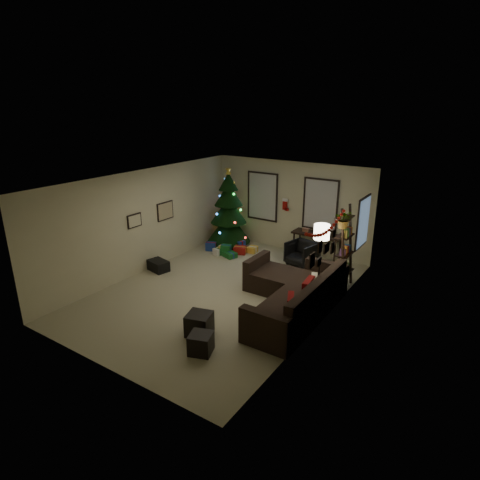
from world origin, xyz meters
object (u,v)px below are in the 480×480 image
Objects in this scene: desk at (317,236)px; desk_chair at (301,253)px; sofa at (294,296)px; christmas_tree at (229,213)px; bookshelf at (346,249)px.

desk is 2.12× the size of desk_chair.
christmas_tree is at bearing 143.19° from sofa.
desk is 0.70× the size of bookshelf.
bookshelf is (1.46, -0.70, 0.64)m from desk_chair.
christmas_tree is 0.81× the size of sofa.
sofa is at bearing -36.81° from christmas_tree.
sofa is at bearing -75.65° from desk.
desk is 1.89m from bookshelf.
christmas_tree is 2.73m from desk_chair.
bookshelf reaches higher than desk.
christmas_tree is 4.53m from sofa.
bookshelf is at bearing -13.09° from christmas_tree.
sofa is 4.65× the size of desk_chair.
christmas_tree is at bearing -172.19° from desk_chair.
desk_chair is (-0.17, -0.65, -0.34)m from desk.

